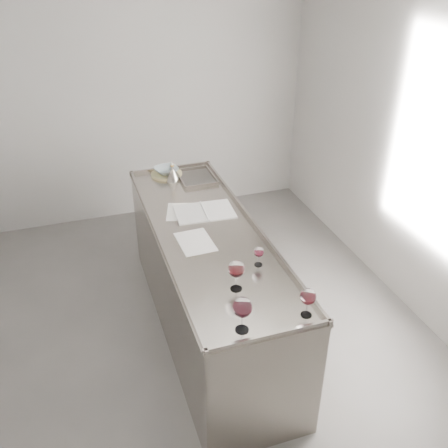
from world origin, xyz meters
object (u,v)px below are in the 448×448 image
object	(u,v)px
wine_glass_left	(242,308)
notebook	(204,212)
wine_glass_right	(308,297)
wine_funnel	(173,175)
ceramic_bowl	(166,170)
wine_glass_small	(259,253)
wine_glass_middle	(236,270)
counter	(208,282)

from	to	relation	value
wine_glass_left	notebook	size ratio (longest dim) A/B	0.46
wine_glass_right	wine_funnel	distance (m)	2.05
wine_glass_left	notebook	bearing A→B (deg)	82.24
wine_glass_left	ceramic_bowl	bearing A→B (deg)	88.44
wine_glass_small	notebook	bearing A→B (deg)	99.60
notebook	wine_funnel	world-z (taller)	wine_funnel
wine_glass_middle	wine_glass_right	bearing A→B (deg)	-49.95
wine_glass_left	wine_glass_right	world-z (taller)	wine_glass_left
counter	ceramic_bowl	world-z (taller)	ceramic_bowl
counter	ceramic_bowl	distance (m)	1.20
wine_glass_left	wine_glass_middle	bearing A→B (deg)	75.35
counter	wine_funnel	bearing A→B (deg)	92.22
wine_glass_middle	notebook	bearing A→B (deg)	84.77
counter	notebook	xyz separation A→B (m)	(0.06, 0.29, 0.47)
counter	wine_funnel	size ratio (longest dim) A/B	12.79
wine_funnel	ceramic_bowl	bearing A→B (deg)	101.14
wine_glass_right	ceramic_bowl	distance (m)	2.19
wine_glass_right	notebook	world-z (taller)	wine_glass_right
wine_glass_left	wine_glass_small	distance (m)	0.65
ceramic_bowl	wine_funnel	distance (m)	0.14
wine_glass_left	wine_funnel	distance (m)	2.03
counter	wine_funnel	xyz separation A→B (m)	(-0.04, 0.94, 0.53)
notebook	ceramic_bowl	distance (m)	0.80
counter	notebook	size ratio (longest dim) A/B	5.04
wine_glass_middle	wine_glass_right	distance (m)	0.47
counter	notebook	bearing A→B (deg)	77.39
wine_glass_left	wine_glass_right	distance (m)	0.40
wine_glass_small	ceramic_bowl	world-z (taller)	wine_glass_small
wine_glass_right	wine_funnel	bearing A→B (deg)	98.75
counter	wine_glass_middle	xyz separation A→B (m)	(-0.03, -0.72, 0.61)
wine_glass_left	wine_glass_middle	distance (m)	0.37
counter	ceramic_bowl	size ratio (longest dim) A/B	11.49
ceramic_bowl	counter	bearing A→B (deg)	-86.62
counter	wine_glass_small	size ratio (longest dim) A/B	17.53
wine_glass_right	notebook	size ratio (longest dim) A/B	0.38
ceramic_bowl	wine_glass_left	bearing A→B (deg)	-91.56
wine_glass_middle	wine_funnel	bearing A→B (deg)	90.29
wine_glass_left	wine_glass_small	world-z (taller)	wine_glass_left
wine_glass_left	notebook	xyz separation A→B (m)	(0.19, 1.37, -0.15)
counter	wine_glass_middle	bearing A→B (deg)	-92.24
wine_funnel	wine_glass_left	bearing A→B (deg)	-92.43
wine_glass_left	wine_glass_small	bearing A→B (deg)	60.03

